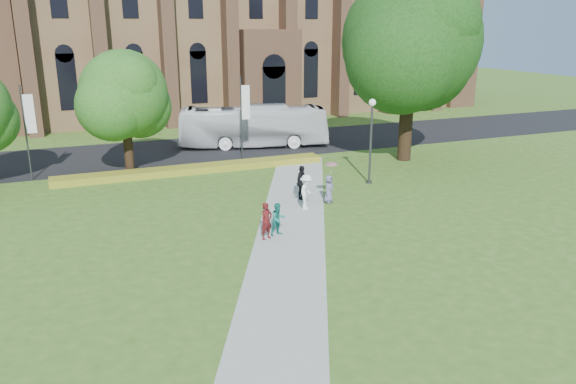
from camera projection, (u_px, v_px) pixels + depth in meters
name	position (u px, v px, depth m)	size (l,w,h in m)	color
ground	(300.00, 234.00, 26.52)	(160.00, 160.00, 0.00)	#385C1B
road	(200.00, 149.00, 44.25)	(160.00, 10.00, 0.02)	black
footpath	(292.00, 227.00, 27.40)	(3.20, 30.00, 0.04)	#B2B2A8
flower_hedge	(194.00, 169.00, 37.44)	(18.00, 1.40, 0.45)	gold
streetlamp	(371.00, 131.00, 34.04)	(0.44, 0.44, 5.24)	#38383D
large_tree	(411.00, 41.00, 38.55)	(9.60, 9.60, 13.20)	#332114
street_tree_1	(124.00, 94.00, 35.71)	(5.60, 5.60, 8.05)	#332114
banner_pole_0	(243.00, 114.00, 39.78)	(0.70, 0.10, 6.00)	#38383D
banner_pole_1	(27.00, 127.00, 34.74)	(0.70, 0.10, 6.00)	#38383D
tour_coach	(253.00, 126.00, 44.84)	(2.78, 11.86, 3.30)	white
pedestrian_0	(267.00, 221.00, 25.59)	(0.63, 0.42, 1.73)	#501213
pedestrian_1	(278.00, 219.00, 26.10)	(0.76, 0.59, 1.55)	#18786C
pedestrian_2	(306.00, 192.00, 29.74)	(1.22, 0.70, 1.89)	white
pedestrian_3	(301.00, 183.00, 31.41)	(1.13, 0.47, 1.93)	black
pedestrian_4	(329.00, 189.00, 30.92)	(0.75, 0.49, 1.54)	slate
parasol	(331.00, 169.00, 30.77)	(0.70, 0.70, 0.62)	#D294A4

